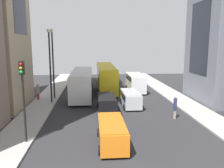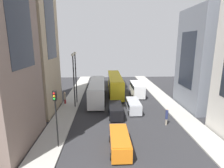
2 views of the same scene
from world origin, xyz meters
The scene contains 20 objects.
ground_plane centered at (0.00, 0.00, 0.00)m, with size 43.30×43.30×0.00m, color #28282B.
sidewalk_west centered at (-8.20, 0.00, 0.07)m, with size 2.90×44.00×0.15m, color #9E9B93.
sidewalk_east centered at (8.20, 0.00, 0.07)m, with size 2.90×44.00×0.15m, color #9E9B93.
lane_stripe_1 centered at (0.00, -12.60, 0.01)m, with size 0.16×2.00×0.01m, color yellow.
lane_stripe_2 centered at (0.00, -4.20, 0.01)m, with size 0.16×2.00×0.01m, color yellow.
lane_stripe_3 centered at (0.00, 4.20, 0.01)m, with size 0.16×2.00×0.01m, color yellow.
lane_stripe_4 centered at (0.00, 12.60, 0.01)m, with size 0.16×2.00×0.01m, color yellow.
lane_stripe_5 centered at (0.00, 21.00, 0.01)m, with size 0.16×2.00×0.01m, color yellow.
building_east_1 centered at (14.06, -4.71, 7.50)m, with size 8.50×8.27×14.99m.
city_bus_white centered at (-3.88, -0.40, 2.01)m, with size 2.80×12.04×3.35m.
streetcar_yellow centered at (-0.40, 4.52, 2.12)m, with size 2.70×14.04×3.59m.
delivery_van_white centered at (3.68, 1.72, 1.51)m, with size 2.25×5.54×2.58m.
car_orange_0 centered at (-1.22, -15.91, 0.96)m, with size 1.94×4.69×1.63m.
car_silver_1 centered at (1.69, -6.25, 1.01)m, with size 1.92×4.38×1.71m.
car_black_2 centered at (-1.05, -7.87, 0.96)m, with size 1.93×4.56×1.63m.
pedestrian_walking_far centered at (5.06, -10.86, 1.16)m, with size 0.32×0.32×2.17m.
pedestrian_crossing_mid centered at (-9.13, -2.54, 1.20)m, with size 0.37×0.37×1.99m.
traffic_light_near_corner centered at (-7.15, -15.32, 4.07)m, with size 0.32×0.44×5.61m.
streetlamp_near centered at (-7.25, -2.02, 5.24)m, with size 0.44×0.44×8.51m.
streetlamp_far centered at (-7.25, -4.11, 5.17)m, with size 0.44×0.44×8.37m.
Camera 2 is at (-2.65, -31.10, 9.98)m, focal length 28.61 mm.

